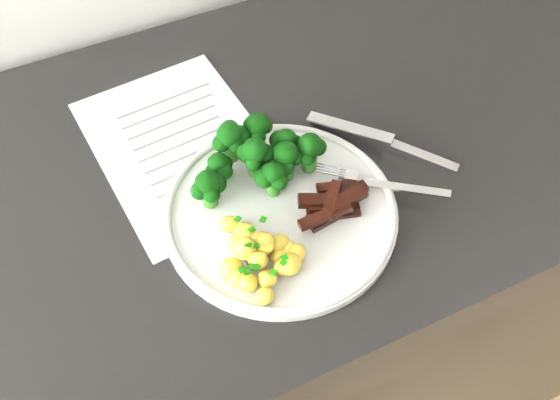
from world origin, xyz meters
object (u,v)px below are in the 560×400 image
object	(u,v)px
beef_strips	(333,204)
knife	(401,148)
plate	(280,212)
broccoli	(257,154)
fork	(385,183)
counter	(300,302)
potatoes	(260,255)
recipe_paper	(182,146)

from	to	relation	value
beef_strips	knife	world-z (taller)	beef_strips
plate	broccoli	bearing A→B (deg)	90.25
fork	broccoli	bearing A→B (deg)	146.17
counter	plate	world-z (taller)	plate
broccoli	beef_strips	distance (m)	0.11
potatoes	beef_strips	world-z (taller)	potatoes
knife	fork	bearing A→B (deg)	-138.34
potatoes	plate	bearing A→B (deg)	46.84
counter	knife	world-z (taller)	knife
fork	beef_strips	bearing A→B (deg)	-178.44
beef_strips	counter	bearing A→B (deg)	75.75
recipe_paper	plate	size ratio (longest dim) A/B	1.10
fork	knife	size ratio (longest dim) A/B	0.79
broccoli	beef_strips	world-z (taller)	broccoli
beef_strips	fork	distance (m)	0.07
counter	broccoli	xyz separation A→B (m)	(-0.08, -0.03, 0.48)
plate	knife	distance (m)	0.18
knife	counter	bearing A→B (deg)	144.42
plate	broccoli	world-z (taller)	broccoli
potatoes	beef_strips	bearing A→B (deg)	14.53
plate	fork	world-z (taller)	fork
recipe_paper	plate	world-z (taller)	plate
counter	beef_strips	size ratio (longest dim) A/B	24.16
potatoes	fork	world-z (taller)	potatoes
fork	knife	bearing A→B (deg)	41.66
fork	counter	bearing A→B (deg)	110.47
broccoli	knife	xyz separation A→B (m)	(0.18, -0.04, -0.04)
fork	knife	distance (m)	0.07
beef_strips	recipe_paper	bearing A→B (deg)	124.90
plate	knife	bearing A→B (deg)	7.22
beef_strips	knife	xyz separation A→B (m)	(0.12, 0.05, -0.01)
broccoli	fork	bearing A→B (deg)	-33.83
potatoes	fork	size ratio (longest dim) A/B	0.92
beef_strips	knife	distance (m)	0.13
beef_strips	knife	bearing A→B (deg)	21.26
counter	knife	distance (m)	0.46
beef_strips	fork	world-z (taller)	beef_strips
recipe_paper	knife	distance (m)	0.27
broccoli	beef_strips	bearing A→B (deg)	-57.51
broccoli	plate	bearing A→B (deg)	-89.75
fork	knife	world-z (taller)	fork
potatoes	knife	size ratio (longest dim) A/B	0.73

